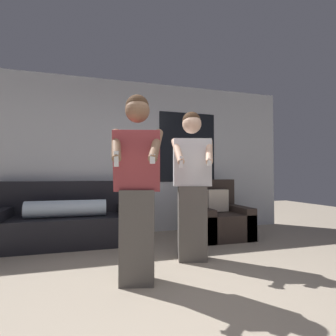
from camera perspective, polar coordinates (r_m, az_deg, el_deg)
The scene contains 6 objects.
ground_plane at distance 2.17m, azimuth 0.99°, elevation -29.52°, with size 14.00×14.00×0.00m, color tan.
wall_back at distance 4.71m, azimuth -9.12°, elevation 2.50°, with size 6.20×0.07×2.70m.
couch at distance 4.27m, azimuth -21.05°, elevation -10.89°, with size 2.07×0.87×0.92m.
armchair at distance 4.51m, azimuth 10.69°, elevation -10.66°, with size 0.86×0.87×0.94m.
person_left at distance 2.50m, azimuth -6.70°, elevation -3.92°, with size 0.51×0.57×1.78m.
person_right at distance 3.19m, azimuth 5.24°, elevation -3.34°, with size 0.52×0.54×1.80m.
Camera 1 is at (-0.57, -1.83, 1.02)m, focal length 28.00 mm.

